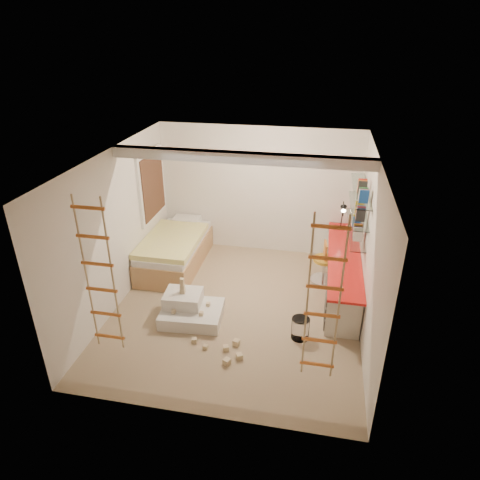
% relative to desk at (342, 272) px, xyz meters
% --- Properties ---
extents(floor, '(4.50, 4.50, 0.00)m').
position_rel_desk_xyz_m(floor, '(-1.72, -0.86, -0.40)').
color(floor, tan).
rests_on(floor, ground).
extents(ceiling_beam, '(4.00, 0.18, 0.16)m').
position_rel_desk_xyz_m(ceiling_beam, '(-1.72, -0.56, 2.12)').
color(ceiling_beam, white).
rests_on(ceiling_beam, ceiling).
extents(window_frame, '(0.06, 1.15, 1.35)m').
position_rel_desk_xyz_m(window_frame, '(-3.69, 0.64, 1.15)').
color(window_frame, white).
rests_on(window_frame, wall_left).
extents(window_blind, '(0.02, 1.00, 1.20)m').
position_rel_desk_xyz_m(window_blind, '(-3.65, 0.64, 1.15)').
color(window_blind, '#4C2D1E').
rests_on(window_blind, window_frame).
extents(rope_ladder_left, '(0.41, 0.04, 2.13)m').
position_rel_desk_xyz_m(rope_ladder_left, '(-3.07, -2.61, 1.11)').
color(rope_ladder_left, '#BD5D20').
rests_on(rope_ladder_left, ceiling).
extents(rope_ladder_right, '(0.41, 0.04, 2.13)m').
position_rel_desk_xyz_m(rope_ladder_right, '(-0.37, -2.61, 1.11)').
color(rope_ladder_right, orange).
rests_on(rope_ladder_right, ceiling).
extents(waste_bin, '(0.27, 0.27, 0.34)m').
position_rel_desk_xyz_m(waste_bin, '(-0.62, -1.40, -0.23)').
color(waste_bin, white).
rests_on(waste_bin, floor).
extents(desk, '(0.56, 2.80, 0.75)m').
position_rel_desk_xyz_m(desk, '(0.00, 0.00, 0.00)').
color(desk, red).
rests_on(desk, floor).
extents(shelves, '(0.25, 1.80, 0.71)m').
position_rel_desk_xyz_m(shelves, '(0.15, 0.27, 1.10)').
color(shelves, white).
rests_on(shelves, wall_right).
extents(bed, '(1.02, 2.00, 0.69)m').
position_rel_desk_xyz_m(bed, '(-3.20, 0.36, -0.07)').
color(bed, '#AD7F51').
rests_on(bed, floor).
extents(task_lamp, '(0.14, 0.36, 0.57)m').
position_rel_desk_xyz_m(task_lamp, '(-0.05, 0.96, 0.73)').
color(task_lamp, black).
rests_on(task_lamp, desk).
extents(swivel_chair, '(0.51, 0.51, 0.79)m').
position_rel_desk_xyz_m(swivel_chair, '(-0.32, 0.32, -0.11)').
color(swivel_chair, '#B98A23').
rests_on(swivel_chair, floor).
extents(play_platform, '(1.02, 0.82, 0.43)m').
position_rel_desk_xyz_m(play_platform, '(-2.41, -1.26, -0.24)').
color(play_platform, silver).
rests_on(play_platform, floor).
extents(toy_blocks, '(1.23, 1.08, 0.70)m').
position_rel_desk_xyz_m(toy_blocks, '(-2.04, -1.64, -0.19)').
color(toy_blocks, '#CCB284').
rests_on(toy_blocks, floor).
extents(books, '(0.14, 0.70, 0.92)m').
position_rel_desk_xyz_m(books, '(0.15, 0.27, 1.19)').
color(books, white).
rests_on(books, shelves).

